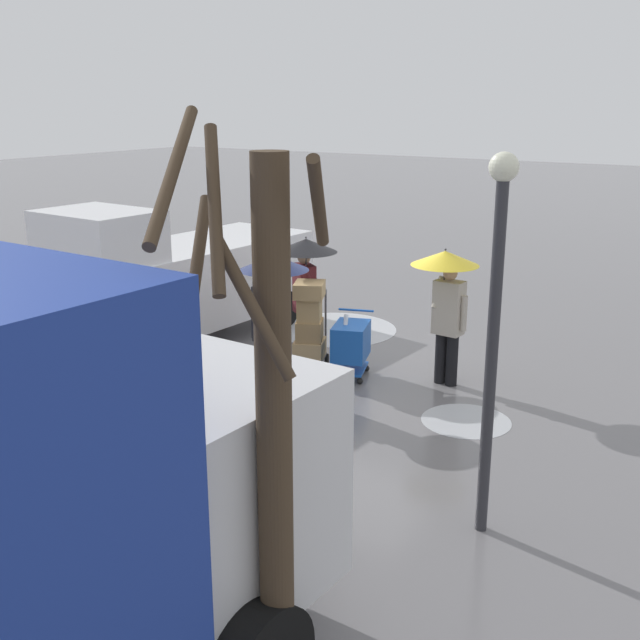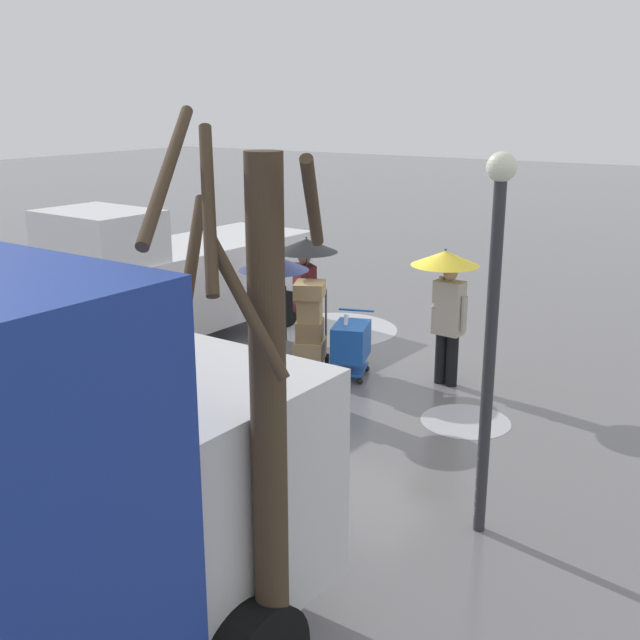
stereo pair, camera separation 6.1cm
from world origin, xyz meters
TOP-DOWN VIEW (x-y plane):
  - ground_plane at (0.00, 0.00)m, footprint 90.00×90.00m
  - slush_patch_near_cluster at (1.53, -1.67)m, footprint 2.37×2.37m
  - slush_patch_under_van at (-2.34, 1.16)m, footprint 1.25×1.25m
  - cargo_van_parked_right at (3.58, 0.54)m, footprint 2.41×5.44m
  - shopping_cart_vendor at (-0.07, 0.49)m, footprint 0.79×0.95m
  - hand_dolly_boxes at (0.64, 0.59)m, footprint 0.74×0.84m
  - pedestrian_pink_side at (-1.44, -0.05)m, footprint 1.04×1.04m
  - pedestrian_black_side at (0.99, 0.19)m, footprint 1.04×1.04m
  - pedestrian_white_side at (0.60, 1.67)m, footprint 1.04×1.04m
  - bare_tree_near at (-3.18, 6.89)m, footprint 1.29×1.27m
  - street_lamp at (-3.55, 3.72)m, footprint 0.28×0.28m

SIDE VIEW (x-z plane):
  - ground_plane at x=0.00m, z-range 0.00..0.00m
  - slush_patch_near_cluster at x=1.53m, z-range 0.00..0.01m
  - slush_patch_under_van at x=-2.34m, z-range 0.00..0.01m
  - shopping_cart_vendor at x=-0.07m, z-range 0.05..1.09m
  - hand_dolly_boxes at x=0.64m, z-range 0.06..1.56m
  - cargo_van_parked_right at x=3.58m, z-range -0.12..2.48m
  - pedestrian_pink_side at x=-1.44m, z-range 0.51..2.66m
  - pedestrian_black_side at x=0.99m, z-range 0.51..2.66m
  - pedestrian_white_side at x=0.60m, z-range 0.51..2.66m
  - bare_tree_near at x=-3.18m, z-range 0.08..4.35m
  - street_lamp at x=-3.55m, z-range 0.44..4.30m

